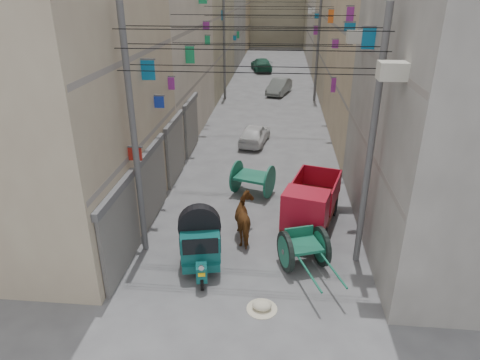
# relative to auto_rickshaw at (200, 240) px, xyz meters

# --- Properties ---
(building_row_left) EXTENTS (8.00, 62.00, 14.00)m
(building_row_left) POSITION_rel_auto_rickshaw_xyz_m (-6.49, 28.93, 5.48)
(building_row_left) COLOR tan
(building_row_left) RESTS_ON ground
(building_row_right) EXTENTS (8.00, 62.00, 14.00)m
(building_row_right) POSITION_rel_auto_rickshaw_xyz_m (9.50, 28.93, 5.48)
(building_row_right) COLOR #9C9892
(building_row_right) RESTS_ON ground
(end_cap_building) EXTENTS (22.00, 10.00, 13.00)m
(end_cap_building) POSITION_rel_auto_rickshaw_xyz_m (1.50, 60.80, 5.52)
(end_cap_building) COLOR tan
(end_cap_building) RESTS_ON ground
(shutters_left) EXTENTS (0.18, 14.40, 2.88)m
(shutters_left) POSITION_rel_auto_rickshaw_xyz_m (-2.42, 5.18, 0.51)
(shutters_left) COLOR #4D4D52
(shutters_left) RESTS_ON ground
(signboards) EXTENTS (8.22, 40.52, 5.67)m
(signboards) POSITION_rel_auto_rickshaw_xyz_m (1.49, 16.46, 2.45)
(signboards) COLOR #0E699C
(signboards) RESTS_ON ground
(ac_units) EXTENTS (0.70, 6.55, 3.35)m
(ac_units) POSITION_rel_auto_rickshaw_xyz_m (5.15, 2.47, 6.45)
(ac_units) COLOR beige
(ac_units) RESTS_ON ground
(utility_poles) EXTENTS (7.40, 22.20, 8.00)m
(utility_poles) POSITION_rel_auto_rickshaw_xyz_m (1.50, 11.80, 3.02)
(utility_poles) COLOR #525254
(utility_poles) RESTS_ON ground
(overhead_cables) EXTENTS (7.40, 22.52, 1.12)m
(overhead_cables) POSITION_rel_auto_rickshaw_xyz_m (1.50, 9.20, 5.78)
(overhead_cables) COLOR black
(overhead_cables) RESTS_ON ground
(auto_rickshaw) EXTENTS (1.67, 2.45, 1.67)m
(auto_rickshaw) POSITION_rel_auto_rickshaw_xyz_m (0.00, 0.00, 0.00)
(auto_rickshaw) COLOR black
(auto_rickshaw) RESTS_ON ground
(tonga_cart) EXTENTS (2.00, 3.10, 1.31)m
(tonga_cart) POSITION_rel_auto_rickshaw_xyz_m (3.30, 0.27, -0.30)
(tonga_cart) COLOR black
(tonga_cart) RESTS_ON ground
(mini_truck) EXTENTS (2.42, 3.77, 1.96)m
(mini_truck) POSITION_rel_auto_rickshaw_xyz_m (3.59, 2.52, -0.04)
(mini_truck) COLOR black
(mini_truck) RESTS_ON ground
(second_cart) EXTENTS (1.98, 1.86, 1.43)m
(second_cart) POSITION_rel_auto_rickshaw_xyz_m (1.33, 5.44, -0.22)
(second_cart) COLOR #155D45
(second_cart) RESTS_ON ground
(feed_sack) EXTENTS (0.55, 0.44, 0.27)m
(feed_sack) POSITION_rel_auto_rickshaw_xyz_m (2.08, -1.90, -0.85)
(feed_sack) COLOR beige
(feed_sack) RESTS_ON ground
(horse) EXTENTS (1.29, 2.00, 1.56)m
(horse) POSITION_rel_auto_rickshaw_xyz_m (1.36, 1.80, -0.20)
(horse) COLOR #612A17
(horse) RESTS_ON ground
(distant_car_white) EXTENTS (1.89, 3.57, 1.16)m
(distant_car_white) POSITION_rel_auto_rickshaw_xyz_m (0.99, 12.11, -0.41)
(distant_car_white) COLOR silver
(distant_car_white) RESTS_ON ground
(distant_car_grey) EXTENTS (2.28, 4.03, 1.26)m
(distant_car_grey) POSITION_rel_auto_rickshaw_xyz_m (2.27, 24.86, -0.35)
(distant_car_grey) COLOR #5A605D
(distant_car_grey) RESTS_ON ground
(distant_car_green) EXTENTS (2.72, 4.87, 1.33)m
(distant_car_green) POSITION_rel_auto_rickshaw_xyz_m (0.24, 35.77, -0.32)
(distant_car_green) COLOR #1C543E
(distant_car_green) RESTS_ON ground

